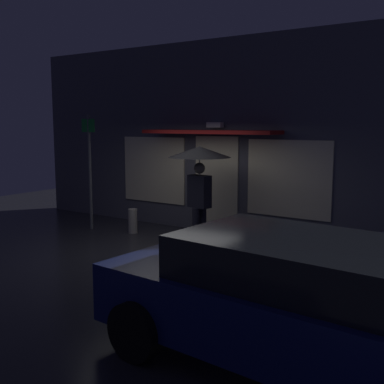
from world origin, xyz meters
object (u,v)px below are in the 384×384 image
parked_car (296,302)px  sidewalk_bollard_2 (251,233)px  person_with_umbrella (200,165)px  street_sign_post (90,165)px  sidewalk_bollard (133,221)px

parked_car → sidewalk_bollard_2: 4.67m
person_with_umbrella → sidewalk_bollard_2: person_with_umbrella is taller
parked_car → street_sign_post: bearing=155.8°
parked_car → sidewalk_bollard: bearing=149.5°
parked_car → street_sign_post: street_sign_post is taller
person_with_umbrella → parked_car: bearing=144.6°
sidewalk_bollard_2 → sidewalk_bollard: bearing=-175.9°
sidewalk_bollard → parked_car: bearing=-34.8°
person_with_umbrella → sidewalk_bollard: 2.37m
person_with_umbrella → parked_car: person_with_umbrella is taller
street_sign_post → parked_car: bearing=-28.5°
person_with_umbrella → sidewalk_bollard: bearing=5.6°
person_with_umbrella → sidewalk_bollard_2: (0.99, 0.37, -1.33)m
sidewalk_bollard → street_sign_post: bearing=-168.1°
person_with_umbrella → parked_car: size_ratio=0.48×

